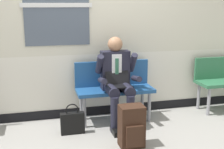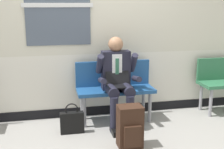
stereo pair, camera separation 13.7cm
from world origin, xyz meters
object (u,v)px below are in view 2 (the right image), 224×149
at_px(bench_with_person, 115,85).
at_px(handbag, 72,122).
at_px(backpack, 130,127).
at_px(person_seated, 118,79).

bearing_deg(bench_with_person, handbag, -150.22).
bearing_deg(bench_with_person, backpack, -91.04).
height_order(bench_with_person, handbag, bench_with_person).
relative_size(bench_with_person, backpack, 2.17).
xyz_separation_m(bench_with_person, handbag, (-0.66, -0.38, -0.37)).
distance_m(bench_with_person, handbag, 0.85).
bearing_deg(person_seated, backpack, -91.31).
bearing_deg(backpack, handbag, 140.19).
height_order(person_seated, handbag, person_seated).
xyz_separation_m(bench_with_person, backpack, (-0.02, -0.92, -0.27)).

